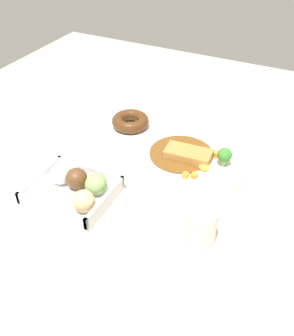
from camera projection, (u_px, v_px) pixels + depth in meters
name	position (u px, v px, depth m)	size (l,w,h in m)	color
ground_plane	(148.00, 168.00, 1.03)	(1.60, 1.60, 0.00)	#B2A893
curry_plate	(191.00, 162.00, 1.03)	(0.29, 0.29, 0.07)	white
donut_box	(76.00, 189.00, 0.92)	(0.19, 0.16, 0.06)	white
chocolate_ring_donut	(130.00, 122.00, 1.18)	(0.16, 0.16, 0.04)	white
coffee_mug	(201.00, 226.00, 0.81)	(0.07, 0.07, 0.08)	silver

